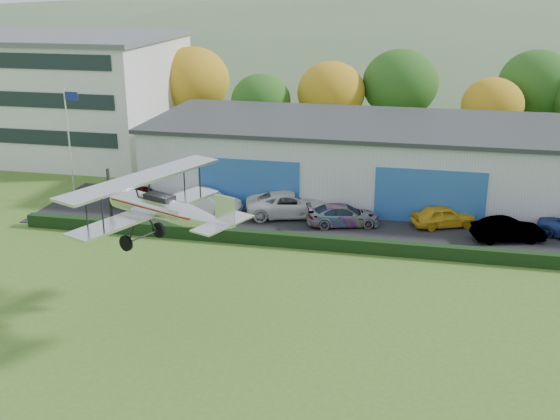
% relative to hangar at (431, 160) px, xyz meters
% --- Properties ---
extents(ground, '(300.00, 300.00, 0.00)m').
position_rel_hangar_xyz_m(ground, '(-5.00, -27.98, -2.66)').
color(ground, '#3A6B21').
rests_on(ground, ground).
extents(apron, '(48.00, 9.00, 0.05)m').
position_rel_hangar_xyz_m(apron, '(-2.00, -6.98, -2.63)').
color(apron, black).
rests_on(apron, ground).
extents(hedge, '(46.00, 0.60, 0.80)m').
position_rel_hangar_xyz_m(hedge, '(-2.00, -11.78, -2.26)').
color(hedge, black).
rests_on(hedge, ground).
extents(hangar, '(40.60, 12.60, 5.30)m').
position_rel_hangar_xyz_m(hangar, '(0.00, 0.00, 0.00)').
color(hangar, '#B2B7BC').
rests_on(hangar, ground).
extents(office_block, '(20.60, 15.60, 10.40)m').
position_rel_hangar_xyz_m(office_block, '(-33.00, 7.02, 2.56)').
color(office_block, silver).
rests_on(office_block, ground).
extents(flagpole, '(1.05, 0.10, 8.00)m').
position_rel_hangar_xyz_m(flagpole, '(-24.88, -5.98, 2.13)').
color(flagpole, silver).
rests_on(flagpole, ground).
extents(tree_belt, '(75.70, 13.22, 10.12)m').
position_rel_hangar_xyz_m(tree_belt, '(-4.15, 12.64, 2.95)').
color(tree_belt, '#3D2614').
rests_on(tree_belt, ground).
extents(distant_hills, '(430.00, 196.00, 56.00)m').
position_rel_hangar_xyz_m(distant_hills, '(-9.38, 112.02, -15.70)').
color(distant_hills, '#4C6642').
rests_on(distant_hills, ground).
extents(car_0, '(4.29, 1.74, 1.46)m').
position_rel_hangar_xyz_m(car_0, '(-19.42, -6.82, -1.88)').
color(car_0, gray).
rests_on(car_0, apron).
extents(car_1, '(4.97, 2.22, 1.58)m').
position_rel_hangar_xyz_m(car_1, '(-14.68, -7.18, -1.81)').
color(car_1, silver).
rests_on(car_1, apron).
extents(car_2, '(6.40, 4.27, 1.63)m').
position_rel_hangar_xyz_m(car_2, '(-8.99, -6.59, -1.79)').
color(car_2, silver).
rests_on(car_2, apron).
extents(car_3, '(5.01, 3.13, 1.35)m').
position_rel_hangar_xyz_m(car_3, '(-5.33, -7.60, -1.93)').
color(car_3, gray).
rests_on(car_3, apron).
extents(car_4, '(4.35, 3.05, 1.38)m').
position_rel_hangar_xyz_m(car_4, '(0.96, -6.51, -1.92)').
color(car_4, gold).
rests_on(car_4, apron).
extents(car_5, '(4.47, 2.51, 1.40)m').
position_rel_hangar_xyz_m(car_5, '(4.71, -8.22, -1.91)').
color(car_5, gray).
rests_on(car_5, apron).
extents(biplane, '(7.76, 8.54, 3.26)m').
position_rel_hangar_xyz_m(biplane, '(-11.78, -21.78, 2.94)').
color(biplane, silver).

